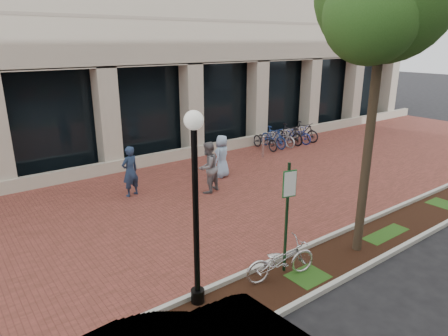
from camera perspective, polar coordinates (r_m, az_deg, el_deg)
ground at (r=14.10m, az=-0.60°, el=-3.70°), size 120.00×120.00×0.00m
brick_plaza at (r=14.10m, az=-0.60°, el=-3.68°), size 40.00×9.00×0.01m
planting_strip at (r=10.73m, az=16.57°, el=-11.76°), size 40.00×1.50×0.01m
curb_plaza_side at (r=11.09m, az=13.48°, el=-10.13°), size 40.00×0.12×0.12m
curb_street_side at (r=10.34m, az=19.97°, el=-12.94°), size 40.00×0.12×0.12m
parking_sign at (r=8.99m, az=9.08°, el=-5.27°), size 0.34×0.07×2.66m
lamppost at (r=7.60m, az=-4.09°, el=-4.71°), size 0.36×0.36×3.99m
street_tree at (r=9.91m, az=22.00°, el=21.14°), size 3.62×3.02×7.66m
locked_bicycle at (r=9.27m, az=8.12°, el=-12.89°), size 1.84×0.98×0.92m
pedestrian_left at (r=14.01m, az=-13.26°, el=-0.48°), size 0.73×0.57×1.78m
pedestrian_mid at (r=13.97m, az=-2.31°, el=0.08°), size 1.07×0.95×1.84m
pedestrian_right at (r=15.60m, az=-0.30°, el=1.69°), size 0.97×0.83×1.68m
bollard at (r=18.41m, az=5.62°, el=3.10°), size 0.12×0.12×1.04m
bike_rack_cluster at (r=20.74m, az=8.67°, el=4.58°), size 3.54×1.90×1.06m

